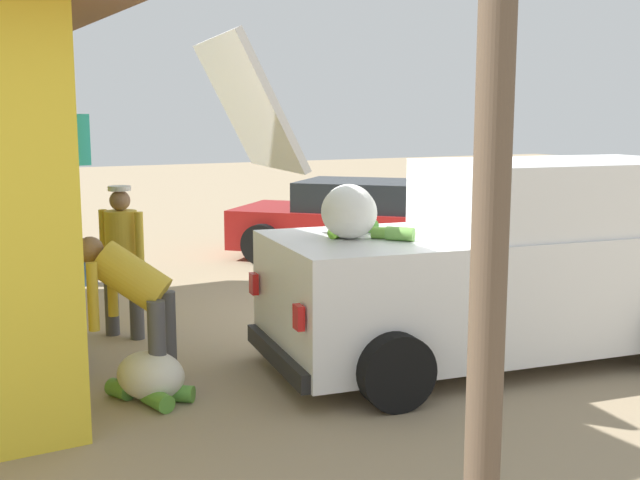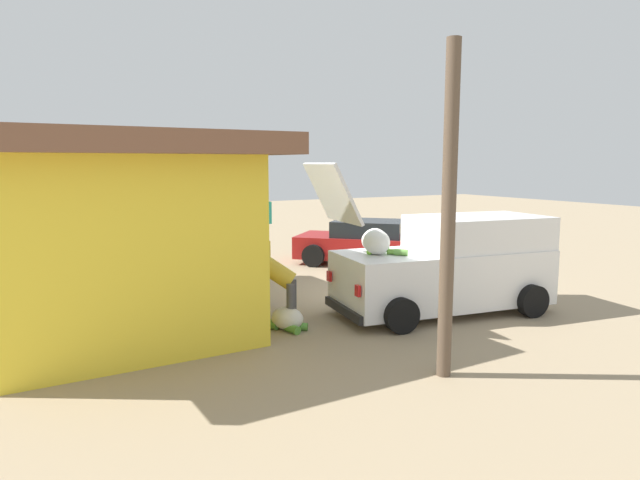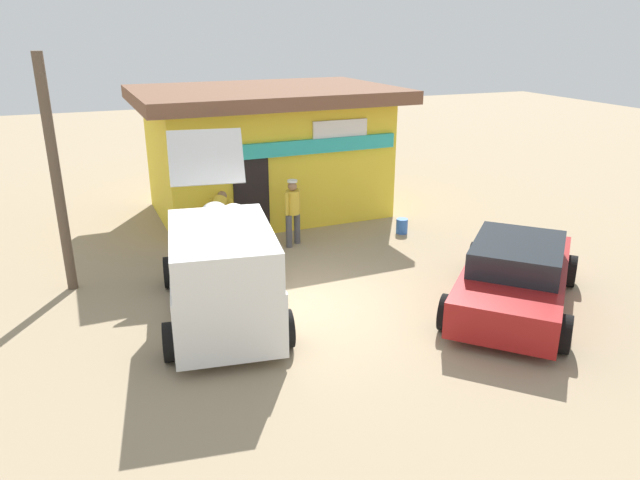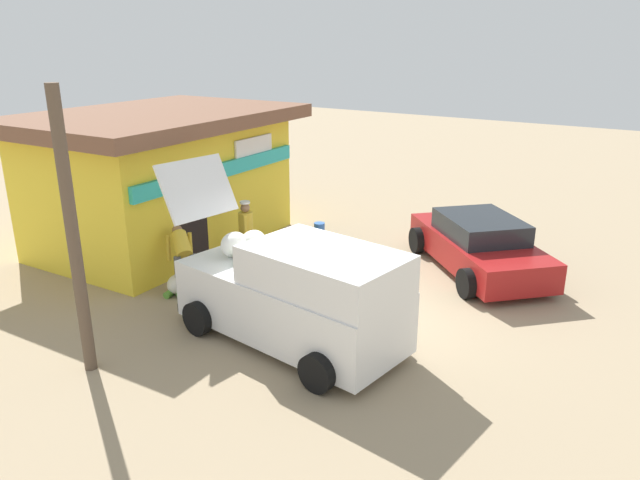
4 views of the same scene
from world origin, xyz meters
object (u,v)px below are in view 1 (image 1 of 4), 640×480
Objects in this scene: delivery_van at (504,261)px; customer_bending at (135,296)px; vendor_standing at (122,252)px; parked_sedan at (364,222)px; paint_bucket at (87,271)px; unloaded_banana_pile at (150,378)px.

delivery_van is 3.50m from customer_bending.
vendor_standing is at bearing -10.53° from customer_bending.
parked_sedan is 4.51m from paint_bucket.
unloaded_banana_pile is at bearing 82.47° from delivery_van.
parked_sedan reaches higher than paint_bucket.
vendor_standing is 4.27× the size of paint_bucket.
unloaded_banana_pile is 2.26× the size of paint_bucket.
unloaded_banana_pile is (-1.98, 0.28, -0.74)m from vendor_standing.
delivery_van is 3.08× the size of vendor_standing.
parked_sedan is 11.15× the size of paint_bucket.
customer_bending is at bearing 132.30° from parked_sedan.
paint_bucket is (2.89, -0.19, -0.74)m from vendor_standing.
delivery_van is at bearing 163.32° from parked_sedan.
delivery_van is at bearing -128.01° from vendor_standing.
delivery_van reaches higher than paint_bucket.
parked_sedan is at bearing -47.70° from customer_bending.
delivery_van is at bearing -97.53° from unloaded_banana_pile.
customer_bending is at bearing 78.73° from delivery_van.
customer_bending is (-4.55, 5.00, 0.23)m from parked_sedan.
paint_bucket is (4.64, -0.52, -0.66)m from customer_bending.
parked_sedan is at bearing -59.04° from vendor_standing.
parked_sedan is (5.24, -1.57, -0.35)m from delivery_van.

